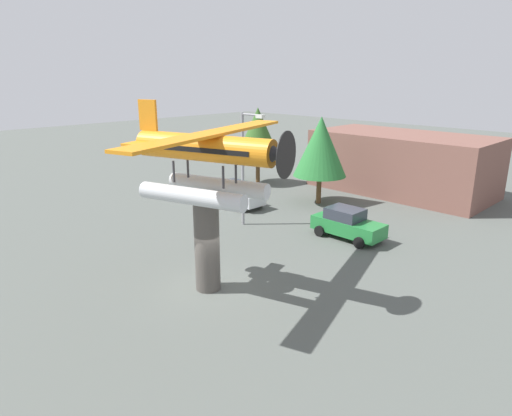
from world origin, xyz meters
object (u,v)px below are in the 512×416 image
at_px(streetlight_primary, 245,161).
at_px(tree_west, 258,132).
at_px(floatplane_monument, 207,160).
at_px(car_mid_green, 347,224).
at_px(tree_east, 321,147).
at_px(storefront_building, 401,163).
at_px(car_near_silver, 237,194).
at_px(display_pedestal, 207,245).

xyz_separation_m(streetlight_primary, tree_west, (-7.50, 8.64, 0.34)).
bearing_deg(floatplane_monument, car_mid_green, 68.88).
bearing_deg(tree_east, car_mid_green, -39.70).
distance_m(streetlight_primary, tree_west, 11.44).
distance_m(car_mid_green, tree_west, 15.08).
bearing_deg(car_mid_green, storefront_building, 104.72).
height_order(floatplane_monument, tree_east, floatplane_monument).
bearing_deg(tree_west, storefront_building, 31.24).
relative_size(floatplane_monument, tree_east, 1.61).
xyz_separation_m(streetlight_primary, storefront_building, (2.63, 14.78, -1.79)).
distance_m(storefront_building, tree_east, 8.10).
height_order(car_near_silver, storefront_building, storefront_building).
relative_size(car_near_silver, tree_west, 0.65).
bearing_deg(tree_west, car_mid_green, -24.42).
xyz_separation_m(car_mid_green, storefront_building, (-3.21, 12.20, 1.46)).
bearing_deg(floatplane_monument, tree_west, 111.05).
relative_size(car_mid_green, storefront_building, 0.31).
bearing_deg(car_near_silver, streetlight_primary, -35.50).
xyz_separation_m(display_pedestal, car_mid_green, (0.67, 9.80, -1.19)).
bearing_deg(car_near_silver, storefront_building, 62.82).
distance_m(streetlight_primary, tree_east, 7.30).
height_order(floatplane_monument, streetlight_primary, floatplane_monument).
relative_size(car_near_silver, car_mid_green, 1.00).
height_order(streetlight_primary, tree_east, streetlight_primary).
bearing_deg(storefront_building, streetlight_primary, -100.10).
bearing_deg(storefront_building, tree_east, -108.34).
height_order(display_pedestal, storefront_building, storefront_building).
relative_size(streetlight_primary, storefront_building, 0.51).
xyz_separation_m(tree_west, tree_east, (7.65, -1.34, -0.27)).
relative_size(car_near_silver, streetlight_primary, 0.60).
height_order(car_mid_green, tree_east, tree_east).
bearing_deg(streetlight_primary, floatplane_monument, -53.61).
distance_m(storefront_building, tree_west, 12.04).
distance_m(car_near_silver, car_mid_green, 9.47).
distance_m(car_mid_green, storefront_building, 12.70).
height_order(display_pedestal, car_near_silver, display_pedestal).
xyz_separation_m(storefront_building, tree_east, (-2.48, -7.48, 1.86)).
bearing_deg(display_pedestal, tree_west, 128.62).
relative_size(car_near_silver, storefront_building, 0.31).
height_order(floatplane_monument, storefront_building, floatplane_monument).
bearing_deg(floatplane_monument, display_pedestal, -180.00).
relative_size(storefront_building, tree_east, 2.17).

